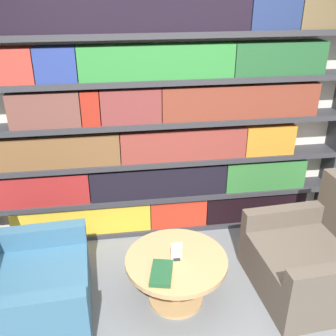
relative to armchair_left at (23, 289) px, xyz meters
name	(u,v)px	position (x,y,z in m)	size (l,w,h in m)	color
ground_plane	(185,314)	(1.23, -0.15, -0.28)	(14.00, 14.00, 0.00)	slate
bookshelf	(161,123)	(1.21, 1.10, 0.89)	(3.59, 0.30, 2.38)	silver
armchair_left	(23,289)	(0.00, 0.00, 0.00)	(0.93, 0.98, 0.88)	#386684
armchair_right	(315,260)	(2.37, 0.01, 0.00)	(0.94, 0.99, 0.88)	brown
coffee_table	(176,271)	(1.18, 0.02, 0.02)	(0.81, 0.81, 0.43)	tan
table_sign	(176,252)	(1.18, 0.02, 0.20)	(0.09, 0.06, 0.15)	black
stray_book	(161,273)	(1.04, -0.15, 0.16)	(0.21, 0.31, 0.03)	#1E512D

